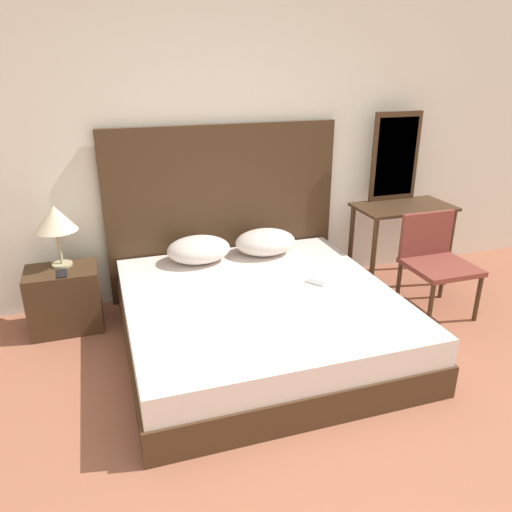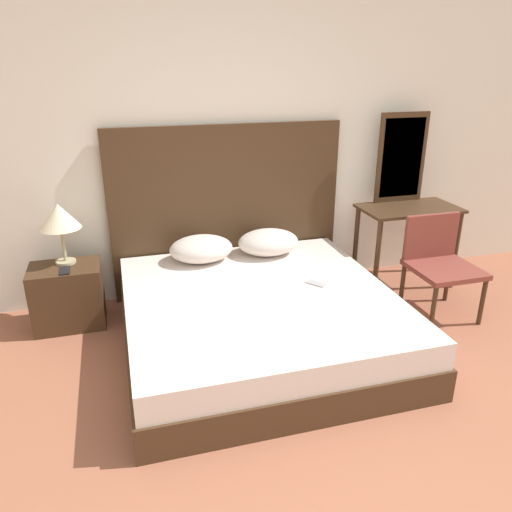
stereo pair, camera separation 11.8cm
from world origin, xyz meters
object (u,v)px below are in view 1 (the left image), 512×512
Objects in this scene: bed at (260,319)px; phone_on_nightstand at (62,273)px; nightstand at (65,299)px; table_lamp at (55,220)px; chair at (435,257)px; vanity_desk at (402,221)px; phone_on_bed at (316,282)px.

bed is 12.69× the size of phone_on_nightstand.
nightstand is at bearing 152.79° from bed.
bed is 4.11× the size of table_lamp.
bed is at bearing -176.02° from chair.
phone_on_nightstand is 2.90m from vanity_desk.
phone_on_nightstand is at bearing 162.65° from phone_on_bed.
phone_on_nightstand is 0.19× the size of chair.
phone_on_nightstand reaches higher than bed.
bed is at bearing -29.95° from table_lamp.
table_lamp is at bearing 177.91° from vanity_desk.
vanity_desk is at bearing 1.25° from phone_on_nightstand.
table_lamp is 0.59× the size of chair.
table_lamp is 0.55× the size of vanity_desk.
nightstand is 1.11× the size of table_lamp.
bed is 1.49m from phone_on_nightstand.
chair is (2.85, -0.49, -0.04)m from phone_on_nightstand.
table_lamp is 2.91m from vanity_desk.
bed is at bearing -174.61° from phone_on_bed.
table_lamp is at bearing 166.99° from chair.
phone_on_nightstand is at bearing -80.68° from nightstand.
vanity_desk reaches higher than phone_on_nightstand.
nightstand is (-1.34, 0.69, 0.04)m from bed.
phone_on_nightstand is (-1.33, 0.60, 0.29)m from bed.
nightstand is 0.61m from table_lamp.
bed is at bearing -24.21° from phone_on_nightstand.
nightstand is 0.27m from phone_on_nightstand.
nightstand reaches higher than phone_on_bed.
vanity_desk is 0.57m from chair.
bed is at bearing -157.17° from vanity_desk.
bed is 2.44× the size of chair.
phone_on_nightstand is (-1.78, 0.55, 0.08)m from phone_on_bed.
chair reaches higher than vanity_desk.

